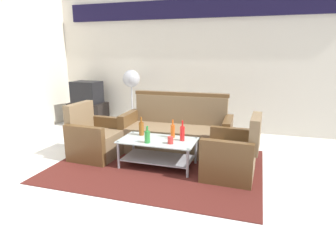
% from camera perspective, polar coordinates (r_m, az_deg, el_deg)
% --- Properties ---
extents(ground_plane, '(14.00, 14.00, 0.00)m').
position_cam_1_polar(ground_plane, '(3.65, -4.69, -12.32)').
color(ground_plane, white).
extents(wall_back, '(6.52, 0.19, 2.80)m').
position_cam_1_polar(wall_back, '(6.19, 6.00, 12.96)').
color(wall_back, silver).
rests_on(wall_back, ground).
extents(rug, '(2.97, 2.22, 0.01)m').
position_cam_1_polar(rug, '(4.31, -2.01, -7.80)').
color(rug, '#511E19').
rests_on(rug, ground).
extents(couch, '(1.82, 0.78, 0.96)m').
position_cam_1_polar(couch, '(4.83, 1.77, -1.41)').
color(couch, '#7F6647').
rests_on(couch, rug).
extents(armchair_left, '(0.74, 0.79, 0.85)m').
position_cam_1_polar(armchair_left, '(4.71, -14.22, -2.62)').
color(armchair_left, '#7F6647').
rests_on(armchair_left, rug).
extents(armchair_right, '(0.73, 0.78, 0.85)m').
position_cam_1_polar(armchair_right, '(3.96, 12.63, -5.85)').
color(armchair_right, '#7F6647').
rests_on(armchair_right, rug).
extents(coffee_table, '(1.10, 0.60, 0.40)m').
position_cam_1_polar(coffee_table, '(4.20, -2.01, -4.56)').
color(coffee_table, silver).
rests_on(coffee_table, rug).
extents(bottle_orange, '(0.06, 0.06, 0.27)m').
position_cam_1_polar(bottle_orange, '(4.23, 0.94, -0.95)').
color(bottle_orange, '#D85919').
rests_on(bottle_orange, coffee_table).
extents(bottle_red, '(0.07, 0.07, 0.30)m').
position_cam_1_polar(bottle_red, '(4.09, 2.86, -1.41)').
color(bottle_red, red).
rests_on(bottle_red, coffee_table).
extents(bottle_green, '(0.08, 0.08, 0.24)m').
position_cam_1_polar(bottle_green, '(4.00, -4.13, -2.10)').
color(bottle_green, '#2D8C38').
rests_on(bottle_green, coffee_table).
extents(bottle_brown, '(0.08, 0.08, 0.28)m').
position_cam_1_polar(bottle_brown, '(4.36, -5.31, -0.46)').
color(bottle_brown, brown).
rests_on(bottle_brown, coffee_table).
extents(cup, '(0.08, 0.08, 0.10)m').
position_cam_1_polar(cup, '(3.96, 0.49, -2.84)').
color(cup, red).
rests_on(cup, coffee_table).
extents(tv_stand, '(0.80, 0.50, 0.52)m').
position_cam_1_polar(tv_stand, '(6.79, -15.52, 2.31)').
color(tv_stand, black).
rests_on(tv_stand, ground).
extents(television, '(0.62, 0.48, 0.48)m').
position_cam_1_polar(television, '(6.71, -15.80, 6.49)').
color(television, black).
rests_on(television, tv_stand).
extents(pedestal_fan, '(0.36, 0.36, 1.27)m').
position_cam_1_polar(pedestal_fan, '(6.20, -7.28, 8.64)').
color(pedestal_fan, '#2D2D33').
rests_on(pedestal_fan, ground).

